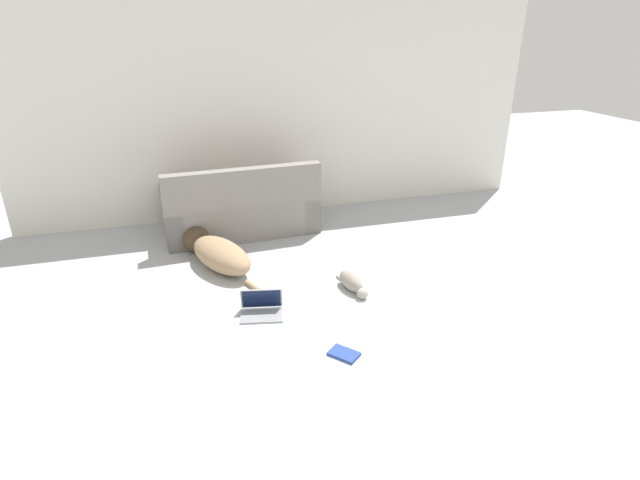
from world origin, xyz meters
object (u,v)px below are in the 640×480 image
cat (352,283)px  book_blue (344,354)px  laptop_open (262,306)px  dog (216,252)px  couch (241,210)px

cat → book_blue: (-0.40, -0.93, -0.06)m
cat → laptop_open: laptop_open is taller
book_blue → dog: bearing=112.5°
couch → cat: size_ratio=3.44×
dog → cat: (1.15, -0.90, -0.07)m
dog → laptop_open: size_ratio=3.25×
cat → laptop_open: bearing=-90.8°
couch → laptop_open: (-0.10, -1.88, -0.21)m
couch → dog: size_ratio=1.38×
couch → cat: 1.90m
couch → laptop_open: couch is taller
dog → cat: 1.46m
couch → book_blue: (0.38, -2.64, -0.26)m
dog → book_blue: size_ratio=5.00×
cat → book_blue: 1.01m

